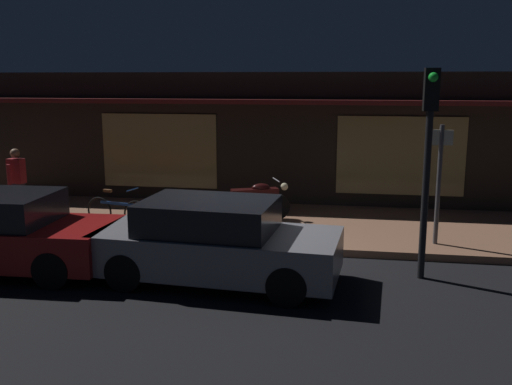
{
  "coord_description": "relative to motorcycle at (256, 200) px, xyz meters",
  "views": [
    {
      "loc": [
        1.96,
        -9.84,
        3.42
      ],
      "look_at": [
        -0.09,
        2.4,
        0.95
      ],
      "focal_mm": 40.07,
      "sensor_mm": 36.0,
      "label": 1
    }
  ],
  "objects": [
    {
      "name": "person_photographer",
      "position": [
        -5.63,
        -0.69,
        0.38
      ],
      "size": [
        0.41,
        0.62,
        1.67
      ],
      "color": "#28232D",
      "rests_on": "sidewalk_slab"
    },
    {
      "name": "bicycle_parked",
      "position": [
        -2.94,
        -1.16,
        -0.14
      ],
      "size": [
        1.62,
        0.52,
        0.91
      ],
      "color": "black",
      "rests_on": "sidewalk_slab"
    },
    {
      "name": "motorcycle",
      "position": [
        0.0,
        0.0,
        0.0
      ],
      "size": [
        1.61,
        0.85,
        0.97
      ],
      "color": "black",
      "rests_on": "sidewalk_slab"
    },
    {
      "name": "traffic_light_pole",
      "position": [
        3.43,
        -3.02,
        1.83
      ],
      "size": [
        0.24,
        0.33,
        3.6
      ],
      "color": "black",
      "rests_on": "ground_plane"
    },
    {
      "name": "sign_post",
      "position": [
        3.89,
        -1.31,
        0.86
      ],
      "size": [
        0.44,
        0.09,
        2.4
      ],
      "color": "#47474C",
      "rests_on": "sidewalk_slab"
    },
    {
      "name": "ground_plane",
      "position": [
        0.2,
        -3.05,
        -0.65
      ],
      "size": [
        60.0,
        60.0,
        0.0
      ],
      "primitive_type": "plane",
      "color": "black"
    },
    {
      "name": "parked_car_across",
      "position": [
        -0.07,
        -3.78,
        0.06
      ],
      "size": [
        4.22,
        2.06,
        1.42
      ],
      "color": "black",
      "rests_on": "ground_plane"
    },
    {
      "name": "sidewalk_slab",
      "position": [
        0.2,
        -0.05,
        -0.57
      ],
      "size": [
        18.0,
        4.0,
        0.15
      ],
      "primitive_type": "cube",
      "color": "#8C6047",
      "rests_on": "ground_plane"
    },
    {
      "name": "storefront_building",
      "position": [
        0.2,
        3.34,
        1.16
      ],
      "size": [
        18.0,
        3.3,
        3.6
      ],
      "color": "black",
      "rests_on": "ground_plane"
    }
  ]
}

